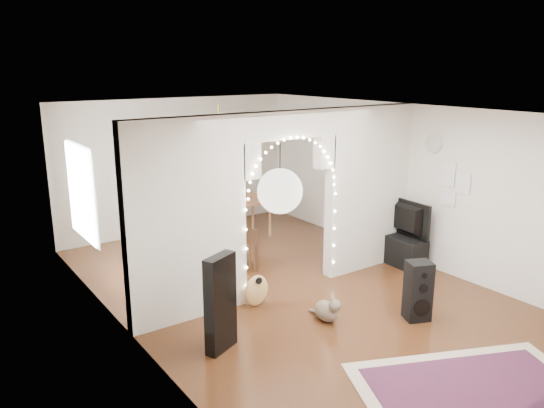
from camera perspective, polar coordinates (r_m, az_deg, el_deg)
floor at (r=8.25m, az=1.67°, el=-9.00°), size 7.50×7.50×0.00m
ceiling at (r=7.58m, az=1.82°, el=10.04°), size 5.00×7.50×0.02m
wall_back at (r=10.97m, az=-10.14°, el=4.14°), size 5.00×0.02×2.70m
wall_front at (r=5.46m, az=26.37°, el=-8.01°), size 5.00×0.02×2.70m
wall_left at (r=6.67m, az=-15.73°, el=-3.00°), size 0.02×7.50×2.70m
wall_right at (r=9.48m, az=13.92°, el=2.30°), size 0.02×7.50×2.70m
divider_wall at (r=7.79m, az=1.74°, el=0.65°), size 5.00×0.20×2.70m
fairy_lights at (r=7.66m, az=2.33°, el=1.36°), size 1.64×0.04×1.60m
window at (r=8.31m, az=-19.85°, el=1.19°), size 0.04×1.20×1.40m
wall_clock at (r=8.97m, az=17.02°, el=6.27°), size 0.03×0.31×0.31m
picture_frames at (r=8.83m, az=18.76°, el=2.05°), size 0.02×0.50×0.70m
paper_lantern at (r=4.62m, az=0.85°, el=1.40°), size 0.40×0.40×0.40m
ceiling_fan at (r=9.28m, az=-5.74°, el=8.96°), size 1.10×1.10×0.30m
area_rug at (r=6.17m, az=21.67°, el=-18.84°), size 2.95×2.64×0.02m
guitar_case at (r=6.38m, az=-5.57°, el=-10.60°), size 0.48×0.32×1.19m
acoustic_guitar at (r=7.51m, az=-1.70°, el=-7.98°), size 0.39×0.15×0.97m
tabby_cat at (r=7.23m, az=5.96°, el=-11.30°), size 0.26×0.58×0.38m
floor_speaker at (r=7.40m, az=15.43°, el=-9.01°), size 0.40×0.37×0.81m
media_console at (r=9.40m, az=13.44°, el=-4.75°), size 0.46×1.02×0.50m
tv at (r=9.23m, az=13.65°, el=-1.48°), size 0.20×1.08×0.62m
bookcase at (r=11.05m, az=-7.71°, el=0.67°), size 1.30×0.39×1.33m
dining_table at (r=10.42m, az=-3.59°, el=0.02°), size 1.21×0.82×0.76m
flower_vase at (r=10.38m, az=-3.60°, el=0.92°), size 0.19×0.19×0.19m
dining_chair_left at (r=8.87m, az=-4.68°, el=-5.65°), size 0.52×0.54×0.47m
dining_chair_right at (r=10.25m, az=-9.63°, el=-2.79°), size 0.75×0.76×0.54m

